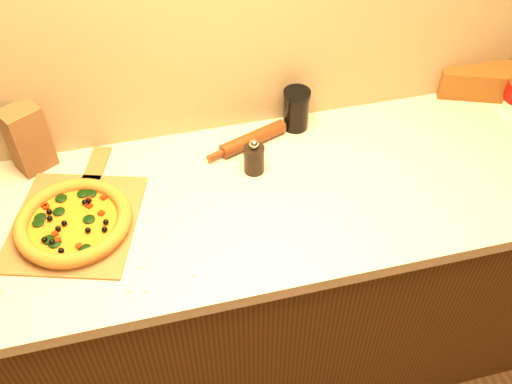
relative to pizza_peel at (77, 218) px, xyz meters
name	(u,v)px	position (x,y,z in m)	size (l,w,h in m)	color
cabinet	(243,291)	(0.46, -0.03, -0.47)	(2.80, 0.65, 0.86)	#40240D
countertop	(240,202)	(0.46, -0.03, -0.02)	(2.84, 0.68, 0.04)	beige
pizza_peel	(77,218)	(0.00, 0.00, 0.00)	(0.43, 0.54, 0.01)	brown
pizza	(74,222)	(0.00, -0.03, 0.02)	(0.31, 0.31, 0.04)	#B16A2C
pepper_grinder	(254,158)	(0.52, 0.07, 0.04)	(0.06, 0.06, 0.12)	black
rolling_pin	(253,139)	(0.55, 0.19, 0.02)	(0.32, 0.13, 0.05)	#572D0E
bread_bag	(493,81)	(1.42, 0.26, 0.05)	(0.37, 0.12, 0.10)	brown
paper_bag	(28,139)	(-0.11, 0.26, 0.10)	(0.10, 0.08, 0.21)	brown
dark_jar	(296,109)	(0.71, 0.24, 0.07)	(0.09, 0.09, 0.14)	black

